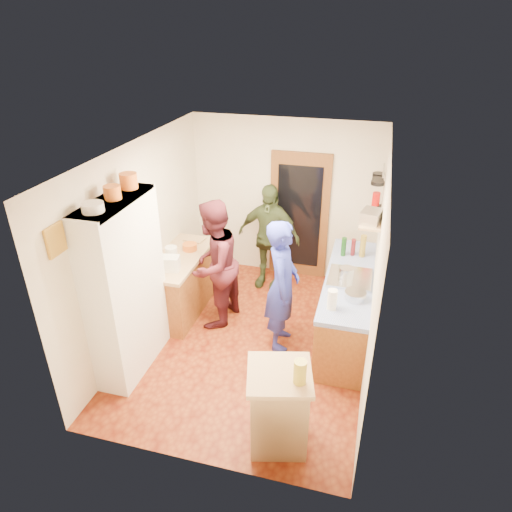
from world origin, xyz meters
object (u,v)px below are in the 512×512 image
at_px(hutch_body, 126,288).
at_px(person_hob, 285,287).
at_px(right_counter_base, 347,307).
at_px(island_base, 278,409).
at_px(person_back, 269,237).
at_px(person_left, 217,264).

distance_m(hutch_body, person_hob, 1.93).
xyz_separation_m(right_counter_base, island_base, (-0.50, -2.03, 0.01)).
height_order(right_counter_base, island_base, island_base).
bearing_deg(person_hob, island_base, -176.49).
bearing_deg(person_back, hutch_body, -110.70).
bearing_deg(island_base, person_back, 105.42).
bearing_deg(person_left, hutch_body, -22.48).
distance_m(hutch_body, person_left, 1.36).
bearing_deg(person_back, person_hob, -62.66).
bearing_deg(island_base, person_left, 124.52).
bearing_deg(person_hob, hutch_body, 109.26).
relative_size(island_base, person_back, 0.50).
height_order(island_base, person_hob, person_hob).
relative_size(right_counter_base, island_base, 2.56).
distance_m(island_base, person_left, 2.32).
relative_size(hutch_body, person_back, 1.28).
distance_m(person_hob, person_back, 1.54).
bearing_deg(person_back, island_base, -68.05).
bearing_deg(island_base, person_hob, 100.18).
bearing_deg(person_hob, person_back, 14.14).
relative_size(island_base, person_hob, 0.48).
distance_m(hutch_body, person_back, 2.58).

